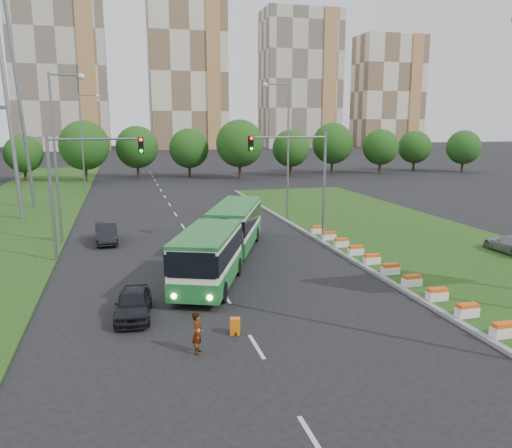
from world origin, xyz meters
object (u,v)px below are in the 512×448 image
object	(u,v)px
traffic_mast_median	(304,169)
traffic_mast_left	(78,176)
pedestrian	(198,333)
car_median	(512,244)
car_left_near	(133,303)
car_left_far	(106,233)
articulated_bus	(220,238)
shopping_trolley	(235,326)

from	to	relation	value
traffic_mast_median	traffic_mast_left	bearing A→B (deg)	-176.23
pedestrian	car_median	bearing A→B (deg)	-45.52
car_median	pedestrian	world-z (taller)	pedestrian
traffic_mast_median	car_left_near	distance (m)	17.59
traffic_mast_median	traffic_mast_left	xyz separation A→B (m)	(-15.16, -1.00, 0.00)
car_left_far	car_median	bearing A→B (deg)	-25.52
traffic_mast_median	car_median	xyz separation A→B (m)	(12.06, -7.04, -4.60)
articulated_bus	car_median	bearing A→B (deg)	13.55
traffic_mast_median	shopping_trolley	bearing A→B (deg)	-119.63
traffic_mast_left	pedestrian	bearing A→B (deg)	-71.18
car_left_far	pedestrian	world-z (taller)	pedestrian
car_left_far	traffic_mast_left	bearing A→B (deg)	-109.32
car_median	car_left_near	bearing A→B (deg)	11.03
car_left_near	pedestrian	size ratio (longest dim) A/B	2.37
traffic_mast_left	articulated_bus	world-z (taller)	traffic_mast_left
traffic_mast_left	articulated_bus	distance (m)	9.58
car_median	pedestrian	bearing A→B (deg)	22.26
shopping_trolley	car_median	bearing A→B (deg)	36.13
traffic_mast_median	articulated_bus	distance (m)	8.86
traffic_mast_left	pedestrian	world-z (taller)	traffic_mast_left
traffic_mast_median	shopping_trolley	world-z (taller)	traffic_mast_median
car_median	car_left_far	bearing A→B (deg)	-21.88
traffic_mast_left	car_median	distance (m)	28.25
articulated_bus	car_left_far	xyz separation A→B (m)	(-6.95, 7.68, -0.94)
shopping_trolley	articulated_bus	bearing A→B (deg)	97.99
traffic_mast_left	articulated_bus	bearing A→B (deg)	-20.83
traffic_mast_left	pedestrian	distance (m)	16.44
car_median	shopping_trolley	size ratio (longest dim) A/B	6.00
traffic_mast_median	car_median	bearing A→B (deg)	-30.26
car_left_far	car_median	size ratio (longest dim) A/B	1.04
articulated_bus	car_left_near	size ratio (longest dim) A/B	4.27
traffic_mast_left	car_left_far	world-z (taller)	traffic_mast_left
traffic_mast_left	car_median	size ratio (longest dim) A/B	1.94
pedestrian	articulated_bus	bearing A→B (deg)	7.56
traffic_mast_left	shopping_trolley	size ratio (longest dim) A/B	11.65
car_left_near	shopping_trolley	xyz separation A→B (m)	(3.99, -2.98, -0.31)
traffic_mast_median	articulated_bus	world-z (taller)	traffic_mast_median
articulated_bus	pedestrian	size ratio (longest dim) A/B	10.12
traffic_mast_median	pedestrian	world-z (taller)	traffic_mast_median
articulated_bus	shopping_trolley	bearing A→B (deg)	-75.47
car_left_near	pedestrian	xyz separation A→B (m)	(2.25, -4.30, 0.16)
car_median	shopping_trolley	distance (m)	21.75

